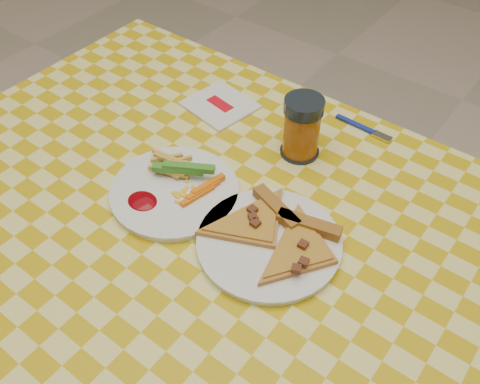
# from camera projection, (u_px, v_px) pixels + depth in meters

# --- Properties ---
(table) EXTENTS (1.28, 0.88, 0.76)m
(table) POSITION_uv_depth(u_px,v_px,m) (219.00, 245.00, 1.01)
(table) COLOR silver
(table) RESTS_ON ground
(plate_left) EXTENTS (0.27, 0.27, 0.01)m
(plate_left) POSITION_uv_depth(u_px,v_px,m) (175.00, 192.00, 0.99)
(plate_left) COLOR white
(plate_left) RESTS_ON table
(plate_right) EXTENTS (0.29, 0.29, 0.01)m
(plate_right) POSITION_uv_depth(u_px,v_px,m) (269.00, 244.00, 0.91)
(plate_right) COLOR white
(plate_right) RESTS_ON table
(fries_veggies) EXTENTS (0.17, 0.16, 0.04)m
(fries_veggies) POSITION_uv_depth(u_px,v_px,m) (176.00, 179.00, 0.99)
(fries_veggies) COLOR #E6C349
(fries_veggies) RESTS_ON plate_left
(pizza_slices) EXTENTS (0.29, 0.25, 0.02)m
(pizza_slices) POSITION_uv_depth(u_px,v_px,m) (276.00, 233.00, 0.90)
(pizza_slices) COLOR #B06D36
(pizza_slices) RESTS_ON plate_right
(drink_glass) EXTENTS (0.08, 0.08, 0.13)m
(drink_glass) POSITION_uv_depth(u_px,v_px,m) (302.00, 128.00, 1.04)
(drink_glass) COLOR black
(drink_glass) RESTS_ON table
(napkin) EXTENTS (0.16, 0.15, 0.01)m
(napkin) POSITION_uv_depth(u_px,v_px,m) (220.00, 105.00, 1.19)
(napkin) COLOR silver
(napkin) RESTS_ON table
(fork) EXTENTS (0.13, 0.02, 0.01)m
(fork) POSITION_uv_depth(u_px,v_px,m) (364.00, 128.00, 1.13)
(fork) COLOR navy
(fork) RESTS_ON table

